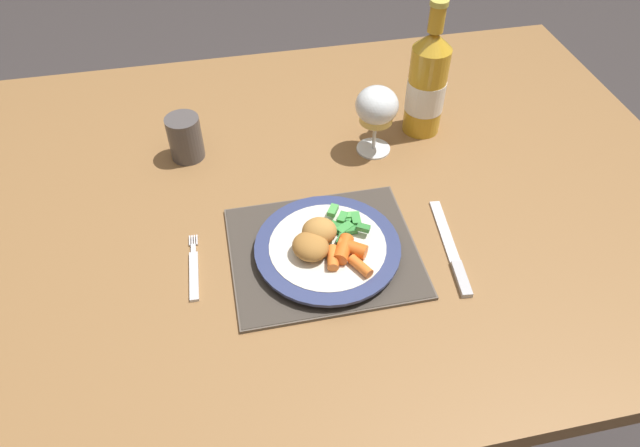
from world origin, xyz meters
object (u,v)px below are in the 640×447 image
Objects in this scene: dinner_plate at (328,249)px; bottle at (427,84)px; dining_table at (294,221)px; fork at (194,271)px; wine_glass at (377,109)px; drinking_cup at (185,137)px; table_knife at (453,254)px.

bottle is at bearing 49.08° from dinner_plate.
dining_table is 0.37m from bottle.
fork is 0.51× the size of bottle.
bottle is (0.11, 0.05, 0.01)m from wine_glass.
dinner_plate is at bearing -79.40° from dining_table.
wine_glass is at bearing 33.99° from fork.
wine_glass is (0.37, 0.25, 0.09)m from fork.
drinking_cup is at bearing 89.01° from fork.
table_knife reaches higher than dining_table.
dinner_plate is (0.03, -0.16, 0.09)m from dining_table.
fork is at bearing 177.61° from dinner_plate.
dining_table is at bearing 100.60° from dinner_plate.
wine_glass reaches higher than dining_table.
wine_glass is at bearing 59.80° from dinner_plate.
fork is 0.57m from bottle.
bottle reaches higher than drinking_cup.
bottle reaches higher than dining_table.
dinner_plate is 2.70× the size of drinking_cup.
drinking_cup is at bearing 140.88° from dining_table.
table_knife is at bearing -79.84° from wine_glass.
fork is 0.42m from table_knife.
drinking_cup reaches higher than dinner_plate.
drinking_cup is (0.01, 0.30, 0.04)m from fork.
dining_table is 0.27m from wine_glass.
dinner_plate is at bearing -130.92° from bottle.
dining_table is 10.83× the size of wine_glass.
wine_glass is at bearing 27.48° from dining_table.
table_knife is 1.53× the size of wine_glass.
drinking_cup is (-0.41, 0.35, 0.04)m from table_knife.
table_knife is at bearing -11.56° from dinner_plate.
dining_table is 5.53× the size of bottle.
wine_glass is at bearing -8.57° from drinking_cup.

